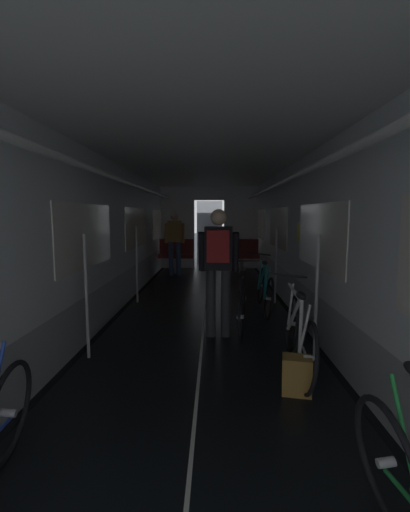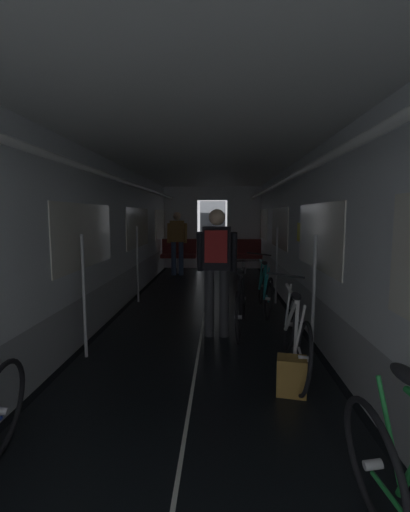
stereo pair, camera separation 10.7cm
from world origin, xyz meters
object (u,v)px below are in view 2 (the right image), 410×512
(bench_seat_far_left, at_px, (179,253))
(bicycle_teal, at_px, (265,289))
(backpack_on_floor, at_px, (292,376))
(bicycle_black_in_aisle, at_px, (241,304))
(person_standing_near_bench, at_px, (177,239))
(bicycle_white, at_px, (295,335))
(bench_seat_far_right, at_px, (244,253))
(person_cyclist_aisle, at_px, (217,261))

(bench_seat_far_left, distance_m, bicycle_teal, 4.38)
(bench_seat_far_left, xyz_separation_m, backpack_on_floor, (1.80, -6.73, -0.40))
(bicycle_black_in_aisle, height_order, backpack_on_floor, bicycle_black_in_aisle)
(bicycle_teal, relative_size, person_standing_near_bench, 1.00)
(bicycle_teal, height_order, bicycle_white, same)
(bicycle_teal, relative_size, bicycle_white, 1.00)
(backpack_on_floor, bearing_deg, bicycle_black_in_aisle, 101.43)
(bench_seat_far_left, bearing_deg, backpack_on_floor, -75.01)
(bicycle_black_in_aisle, distance_m, person_standing_near_bench, 4.84)
(backpack_on_floor, bearing_deg, bench_seat_far_right, 90.02)
(bicycle_teal, height_order, person_standing_near_bench, person_standing_near_bench)
(bench_seat_far_right, relative_size, bicycle_black_in_aisle, 0.58)
(person_cyclist_aisle, height_order, bicycle_black_in_aisle, person_cyclist_aisle)
(person_cyclist_aisle, xyz_separation_m, bicycle_black_in_aisle, (0.34, 0.27, -0.63))
(bench_seat_far_left, height_order, person_cyclist_aisle, person_cyclist_aisle)
(person_cyclist_aisle, bearing_deg, bicycle_black_in_aisle, 38.40)
(person_cyclist_aisle, bearing_deg, bicycle_teal, 58.39)
(bicycle_black_in_aisle, relative_size, person_standing_near_bench, 1.00)
(bench_seat_far_left, xyz_separation_m, bicycle_white, (1.93, -6.23, -0.19))
(backpack_on_floor, bearing_deg, person_standing_near_bench, 105.81)
(bicycle_teal, xyz_separation_m, person_standing_near_bench, (-1.90, 3.56, 0.59))
(person_standing_near_bench, relative_size, backpack_on_floor, 4.96)
(bicycle_black_in_aisle, relative_size, backpack_on_floor, 4.96)
(bench_seat_far_left, relative_size, bicycle_black_in_aisle, 0.58)
(person_cyclist_aisle, height_order, backpack_on_floor, person_cyclist_aisle)
(bench_seat_far_left, height_order, person_standing_near_bench, person_standing_near_bench)
(person_cyclist_aisle, bearing_deg, bicycle_white, -50.58)
(bicycle_teal, bearing_deg, bench_seat_far_right, 91.43)
(bench_seat_far_left, bearing_deg, bicycle_teal, -64.28)
(bicycle_black_in_aisle, height_order, person_standing_near_bench, person_standing_near_bench)
(bicycle_black_in_aisle, xyz_separation_m, person_standing_near_bench, (-1.44, 4.58, 0.59))
(person_standing_near_bench, bearing_deg, bench_seat_far_left, 90.41)
(bench_seat_far_right, xyz_separation_m, bicycle_teal, (0.10, -3.94, -0.19))
(bench_seat_far_right, height_order, bicycle_white, bench_seat_far_right)
(bench_seat_far_right, bearing_deg, bicycle_black_in_aisle, -94.11)
(person_cyclist_aisle, distance_m, backpack_on_floor, 1.86)
(bicycle_teal, height_order, backpack_on_floor, bicycle_teal)
(bench_seat_far_right, height_order, bicycle_black_in_aisle, bench_seat_far_right)
(bicycle_teal, relative_size, person_cyclist_aisle, 1.00)
(bench_seat_far_right, distance_m, person_standing_near_bench, 1.88)
(bench_seat_far_left, relative_size, backpack_on_floor, 2.89)
(bench_seat_far_left, bearing_deg, person_standing_near_bench, -89.59)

